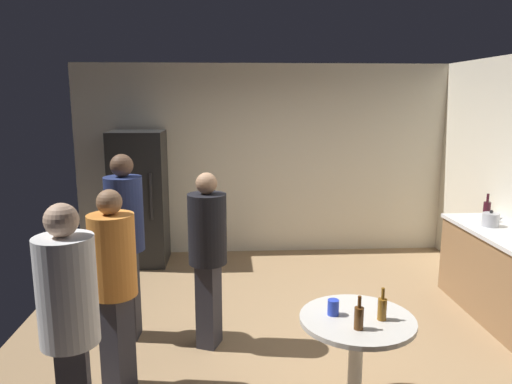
{
  "coord_description": "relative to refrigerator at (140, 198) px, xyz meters",
  "views": [
    {
      "loc": [
        -0.52,
        -4.19,
        2.23
      ],
      "look_at": [
        -0.26,
        0.31,
        1.34
      ],
      "focal_mm": 33.62,
      "sensor_mm": 36.0,
      "label": 1
    }
  ],
  "objects": [
    {
      "name": "foreground_table",
      "position": [
        2.08,
        -3.35,
        -0.27
      ],
      "size": [
        0.8,
        0.8,
        0.73
      ],
      "color": "beige",
      "rests_on": "ground_plane"
    },
    {
      "name": "beer_bottle_amber",
      "position": [
        2.23,
        -3.39,
        -0.08
      ],
      "size": [
        0.06,
        0.06,
        0.23
      ],
      "color": "#8C5919",
      "rests_on": "foreground_table"
    },
    {
      "name": "person_in_white_shirt",
      "position": [
        0.26,
        -3.73,
        0.07
      ],
      "size": [
        0.4,
        0.4,
        1.65
      ],
      "rotation": [
        0.0,
        0.0,
        0.2
      ],
      "color": "#2D2D38",
      "rests_on": "ground_plane"
    },
    {
      "name": "person_in_black_shirt",
      "position": [
        1.01,
        -2.32,
        0.03
      ],
      "size": [
        0.44,
        0.44,
        1.6
      ],
      "rotation": [
        0.0,
        0.0,
        -0.36
      ],
      "color": "#2D2D38",
      "rests_on": "ground_plane"
    },
    {
      "name": "person_in_navy_shirt",
      "position": [
        0.25,
        -2.12,
        0.12
      ],
      "size": [
        0.36,
        0.36,
        1.74
      ],
      "rotation": [
        0.0,
        0.0,
        -0.05
      ],
      "color": "#2D2D38",
      "rests_on": "ground_plane"
    },
    {
      "name": "wall_back",
      "position": [
        1.72,
        0.43,
        0.45
      ],
      "size": [
        5.32,
        0.06,
        2.7
      ],
      "primitive_type": "cube",
      "color": "silver",
      "rests_on": "ground_plane"
    },
    {
      "name": "wine_bottle_on_counter",
      "position": [
        4.0,
        -1.47,
        0.12
      ],
      "size": [
        0.08,
        0.08,
        0.31
      ],
      "color": "#3F141E",
      "rests_on": "kitchen_counter"
    },
    {
      "name": "refrigerator",
      "position": [
        0.0,
        0.0,
        0.0
      ],
      "size": [
        0.7,
        0.68,
        1.8
      ],
      "color": "black",
      "rests_on": "ground_plane"
    },
    {
      "name": "beer_bottle_brown",
      "position": [
        2.04,
        -3.52,
        -0.08
      ],
      "size": [
        0.06,
        0.06,
        0.23
      ],
      "color": "#593314",
      "rests_on": "foreground_table"
    },
    {
      "name": "plastic_cup_blue",
      "position": [
        1.92,
        -3.3,
        -0.11
      ],
      "size": [
        0.08,
        0.08,
        0.11
      ],
      "primitive_type": "cylinder",
      "color": "blue",
      "rests_on": "foreground_table"
    },
    {
      "name": "person_in_orange_shirt",
      "position": [
        0.34,
        -2.97,
        0.02
      ],
      "size": [
        0.45,
        0.45,
        1.58
      ],
      "rotation": [
        0.0,
        0.0,
        -0.41
      ],
      "color": "#2D2D38",
      "rests_on": "ground_plane"
    },
    {
      "name": "kitchen_counter",
      "position": [
        4.0,
        -1.99,
        -0.45
      ],
      "size": [
        0.64,
        1.82,
        0.9
      ],
      "color": "olive",
      "rests_on": "ground_plane"
    },
    {
      "name": "kettle",
      "position": [
        3.95,
        -1.66,
        0.07
      ],
      "size": [
        0.24,
        0.17,
        0.18
      ],
      "color": "#B2B2B7",
      "rests_on": "kitchen_counter"
    },
    {
      "name": "ground_plane",
      "position": [
        1.72,
        -2.2,
        -0.95
      ],
      "size": [
        5.2,
        5.2,
        0.1
      ],
      "primitive_type": "cube",
      "color": "#9E7C56"
    }
  ]
}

